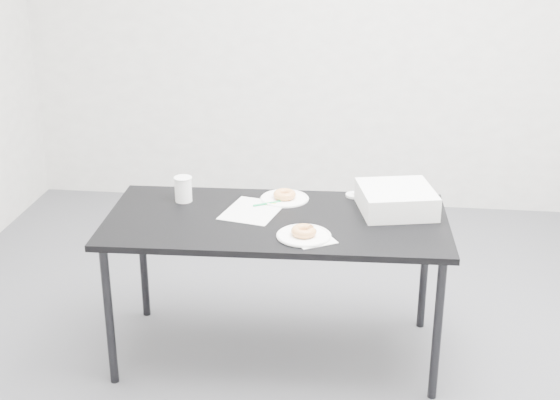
# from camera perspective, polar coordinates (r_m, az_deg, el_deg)

# --- Properties ---
(floor) EXTENTS (4.00, 4.00, 0.00)m
(floor) POSITION_cam_1_polar(r_m,az_deg,el_deg) (3.93, -0.26, -10.84)
(floor) COLOR #535358
(floor) RESTS_ON ground
(wall_back) EXTENTS (4.00, 0.02, 2.70)m
(wall_back) POSITION_cam_1_polar(r_m,az_deg,el_deg) (5.36, 2.45, 13.47)
(wall_back) COLOR white
(wall_back) RESTS_ON floor
(table) EXTENTS (1.59, 0.79, 0.71)m
(table) POSITION_cam_1_polar(r_m,az_deg,el_deg) (3.59, -0.26, -2.14)
(table) COLOR black
(table) RESTS_ON floor
(scorecard) EXTENTS (0.30, 0.35, 0.00)m
(scorecard) POSITION_cam_1_polar(r_m,az_deg,el_deg) (3.65, -2.02, -0.78)
(scorecard) COLOR white
(scorecard) RESTS_ON table
(logo_patch) EXTENTS (0.06, 0.06, 0.00)m
(logo_patch) POSITION_cam_1_polar(r_m,az_deg,el_deg) (3.73, -0.64, -0.26)
(logo_patch) COLOR green
(logo_patch) RESTS_ON scorecard
(pen) EXTENTS (0.13, 0.08, 0.01)m
(pen) POSITION_cam_1_polar(r_m,az_deg,el_deg) (3.72, -0.97, -0.26)
(pen) COLOR #0D964C
(pen) RESTS_ON scorecard
(napkin) EXTENTS (0.23, 0.23, 0.00)m
(napkin) POSITION_cam_1_polar(r_m,az_deg,el_deg) (3.36, 2.42, -2.85)
(napkin) COLOR white
(napkin) RESTS_ON table
(plate_near) EXTENTS (0.24, 0.24, 0.01)m
(plate_near) POSITION_cam_1_polar(r_m,az_deg,el_deg) (3.38, 1.75, -2.62)
(plate_near) COLOR white
(plate_near) RESTS_ON napkin
(donut_near) EXTENTS (0.15, 0.15, 0.04)m
(donut_near) POSITION_cam_1_polar(r_m,az_deg,el_deg) (3.37, 1.76, -2.28)
(donut_near) COLOR #DA8945
(donut_near) RESTS_ON plate_near
(plate_far) EXTENTS (0.24, 0.24, 0.01)m
(plate_far) POSITION_cam_1_polar(r_m,az_deg,el_deg) (3.79, 0.34, 0.10)
(plate_far) COLOR white
(plate_far) RESTS_ON table
(donut_far) EXTENTS (0.14, 0.14, 0.04)m
(donut_far) POSITION_cam_1_polar(r_m,az_deg,el_deg) (3.78, 0.34, 0.41)
(donut_far) COLOR #DA8945
(donut_far) RESTS_ON plate_far
(coffee_cup) EXTENTS (0.08, 0.08, 0.12)m
(coffee_cup) POSITION_cam_1_polar(r_m,az_deg,el_deg) (3.77, -7.09, 0.80)
(coffee_cup) COLOR white
(coffee_cup) RESTS_ON table
(cup_lid) EXTENTS (0.09, 0.09, 0.01)m
(cup_lid) POSITION_cam_1_polar(r_m,az_deg,el_deg) (3.84, 5.46, 0.36)
(cup_lid) COLOR silver
(cup_lid) RESTS_ON table
(bakery_box) EXTENTS (0.40, 0.40, 0.11)m
(bakery_box) POSITION_cam_1_polar(r_m,az_deg,el_deg) (3.68, 8.50, 0.04)
(bakery_box) COLOR white
(bakery_box) RESTS_ON table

